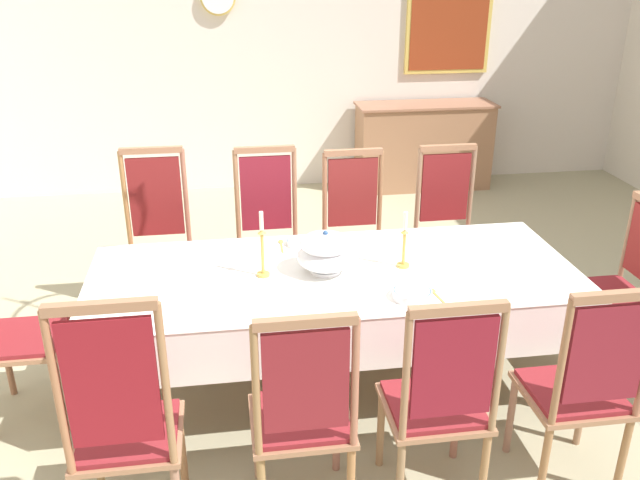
% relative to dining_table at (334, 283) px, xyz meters
% --- Properties ---
extents(ground, '(7.68, 7.06, 0.04)m').
position_rel_dining_table_xyz_m(ground, '(0.00, 0.19, -0.69)').
color(ground, tan).
extents(back_wall, '(7.68, 0.08, 3.29)m').
position_rel_dining_table_xyz_m(back_wall, '(0.00, 3.76, 0.98)').
color(back_wall, silver).
rests_on(back_wall, ground).
extents(dining_table, '(2.62, 1.05, 0.74)m').
position_rel_dining_table_xyz_m(dining_table, '(0.00, 0.00, 0.00)').
color(dining_table, '#976C4E').
rests_on(dining_table, ground).
extents(tablecloth, '(2.64, 1.07, 0.29)m').
position_rel_dining_table_xyz_m(tablecloth, '(0.00, 0.00, 0.01)').
color(tablecloth, white).
rests_on(tablecloth, dining_table).
extents(chair_south_a, '(0.44, 0.42, 1.20)m').
position_rel_dining_table_xyz_m(chair_south_a, '(-1.02, -0.94, -0.08)').
color(chair_south_a, '#977548').
rests_on(chair_south_a, ground).
extents(chair_north_a, '(0.44, 0.42, 1.19)m').
position_rel_dining_table_xyz_m(chair_north_a, '(-1.02, 0.93, -0.08)').
color(chair_north_a, '#93724E').
rests_on(chair_north_a, ground).
extents(chair_south_b, '(0.44, 0.42, 1.08)m').
position_rel_dining_table_xyz_m(chair_south_b, '(-0.29, -0.93, -0.12)').
color(chair_south_b, '#956B51').
rests_on(chair_south_b, ground).
extents(chair_north_b, '(0.44, 0.42, 1.17)m').
position_rel_dining_table_xyz_m(chair_north_b, '(-0.29, 0.93, -0.09)').
color(chair_north_b, '#9F6A54').
rests_on(chair_north_b, ground).
extents(chair_south_c, '(0.44, 0.42, 1.08)m').
position_rel_dining_table_xyz_m(chair_south_c, '(0.31, -0.93, -0.12)').
color(chair_south_c, '#986F4A').
rests_on(chair_south_c, ground).
extents(chair_north_c, '(0.44, 0.42, 1.12)m').
position_rel_dining_table_xyz_m(chair_north_c, '(0.31, 0.93, -0.10)').
color(chair_north_c, '#917055').
rests_on(chair_north_c, ground).
extents(chair_south_d, '(0.44, 0.42, 1.09)m').
position_rel_dining_table_xyz_m(chair_south_d, '(0.97, -0.93, -0.12)').
color(chair_south_d, '#986A56').
rests_on(chair_south_d, ground).
extents(chair_north_d, '(0.44, 0.42, 1.13)m').
position_rel_dining_table_xyz_m(chair_north_d, '(0.97, 0.93, -0.10)').
color(chair_north_d, '#916B47').
rests_on(chair_north_d, ground).
extents(chair_head_west, '(0.42, 0.44, 1.11)m').
position_rel_dining_table_xyz_m(chair_head_west, '(-1.72, 0.00, -0.11)').
color(chair_head_west, '#9F6F4D').
rests_on(chair_head_west, ground).
extents(chair_head_east, '(0.42, 0.44, 1.04)m').
position_rel_dining_table_xyz_m(chair_head_east, '(1.71, 0.00, -0.13)').
color(chair_head_east, '#966743').
rests_on(chair_head_east, ground).
extents(soup_tureen, '(0.31, 0.31, 0.24)m').
position_rel_dining_table_xyz_m(soup_tureen, '(-0.05, -0.00, 0.19)').
color(soup_tureen, white).
rests_on(soup_tureen, tablecloth).
extents(candlestick_west, '(0.07, 0.07, 0.37)m').
position_rel_dining_table_xyz_m(candlestick_west, '(-0.38, 0.00, 0.22)').
color(candlestick_west, gold).
rests_on(candlestick_west, tablecloth).
extents(candlestick_east, '(0.07, 0.07, 0.32)m').
position_rel_dining_table_xyz_m(candlestick_east, '(0.38, 0.00, 0.20)').
color(candlestick_east, gold).
rests_on(candlestick_east, tablecloth).
extents(bowl_near_left, '(0.15, 0.15, 0.03)m').
position_rel_dining_table_xyz_m(bowl_near_left, '(-0.15, 0.38, 0.09)').
color(bowl_near_left, white).
rests_on(bowl_near_left, tablecloth).
extents(bowl_near_right, '(0.20, 0.20, 0.04)m').
position_rel_dining_table_xyz_m(bowl_near_right, '(0.33, -0.36, 0.10)').
color(bowl_near_right, white).
rests_on(bowl_near_right, tablecloth).
extents(spoon_primary, '(0.03, 0.18, 0.01)m').
position_rel_dining_table_xyz_m(spoon_primary, '(-0.25, 0.41, 0.08)').
color(spoon_primary, gold).
rests_on(spoon_primary, tablecloth).
extents(spoon_secondary, '(0.04, 0.18, 0.01)m').
position_rel_dining_table_xyz_m(spoon_secondary, '(0.46, -0.33, 0.08)').
color(spoon_secondary, gold).
rests_on(spoon_secondary, tablecloth).
extents(sideboard, '(1.44, 0.48, 0.90)m').
position_rel_dining_table_xyz_m(sideboard, '(1.55, 3.44, -0.22)').
color(sideboard, '#9A6B4D').
rests_on(sideboard, ground).
extents(framed_painting, '(0.90, 0.05, 1.06)m').
position_rel_dining_table_xyz_m(framed_painting, '(1.82, 3.70, 1.03)').
color(framed_painting, '#D1B251').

